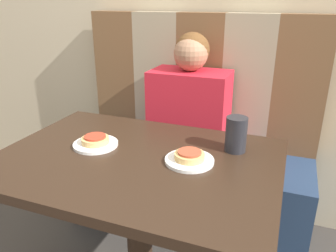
{
  "coord_description": "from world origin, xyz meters",
  "views": [
    {
      "loc": [
        0.48,
        -0.94,
        1.29
      ],
      "look_at": [
        0.0,
        0.32,
        0.76
      ],
      "focal_mm": 35.0,
      "sensor_mm": 36.0,
      "label": 1
    }
  ],
  "objects_px": {
    "person": "(190,102)",
    "pizza_left": "(95,140)",
    "plate_right": "(189,160)",
    "pizza_right": "(190,155)",
    "drinking_cup": "(236,134)",
    "plate_left": "(96,144)"
  },
  "relations": [
    {
      "from": "person",
      "to": "plate_left",
      "type": "height_order",
      "value": "person"
    },
    {
      "from": "plate_left",
      "to": "drinking_cup",
      "type": "relative_size",
      "value": 1.3
    },
    {
      "from": "pizza_right",
      "to": "drinking_cup",
      "type": "bearing_deg",
      "value": 48.76
    },
    {
      "from": "plate_right",
      "to": "pizza_left",
      "type": "xyz_separation_m",
      "value": [
        -0.38,
        0.0,
        0.02
      ]
    },
    {
      "from": "plate_right",
      "to": "pizza_right",
      "type": "bearing_deg",
      "value": 90.0
    },
    {
      "from": "plate_right",
      "to": "drinking_cup",
      "type": "relative_size",
      "value": 1.3
    },
    {
      "from": "plate_left",
      "to": "pizza_right",
      "type": "distance_m",
      "value": 0.38
    },
    {
      "from": "person",
      "to": "pizza_right",
      "type": "xyz_separation_m",
      "value": [
        0.19,
        -0.61,
        0.0
      ]
    },
    {
      "from": "plate_right",
      "to": "pizza_right",
      "type": "relative_size",
      "value": 1.63
    },
    {
      "from": "person",
      "to": "drinking_cup",
      "type": "xyz_separation_m",
      "value": [
        0.32,
        -0.46,
        0.04
      ]
    },
    {
      "from": "plate_left",
      "to": "drinking_cup",
      "type": "bearing_deg",
      "value": 16.32
    },
    {
      "from": "drinking_cup",
      "to": "plate_left",
      "type": "bearing_deg",
      "value": -163.68
    },
    {
      "from": "person",
      "to": "pizza_left",
      "type": "xyz_separation_m",
      "value": [
        -0.19,
        -0.61,
        0.0
      ]
    },
    {
      "from": "plate_left",
      "to": "drinking_cup",
      "type": "height_order",
      "value": "drinking_cup"
    },
    {
      "from": "pizza_left",
      "to": "pizza_right",
      "type": "distance_m",
      "value": 0.38
    },
    {
      "from": "plate_left",
      "to": "pizza_right",
      "type": "height_order",
      "value": "pizza_right"
    },
    {
      "from": "pizza_left",
      "to": "pizza_right",
      "type": "xyz_separation_m",
      "value": [
        0.38,
        0.0,
        0.0
      ]
    },
    {
      "from": "plate_right",
      "to": "pizza_right",
      "type": "distance_m",
      "value": 0.02
    },
    {
      "from": "plate_right",
      "to": "plate_left",
      "type": "bearing_deg",
      "value": 180.0
    },
    {
      "from": "person",
      "to": "pizza_right",
      "type": "bearing_deg",
      "value": -72.62
    },
    {
      "from": "person",
      "to": "plate_right",
      "type": "bearing_deg",
      "value": -72.62
    },
    {
      "from": "person",
      "to": "plate_left",
      "type": "relative_size",
      "value": 3.74
    }
  ]
}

